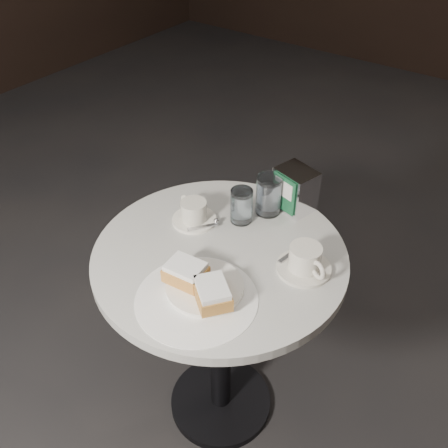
% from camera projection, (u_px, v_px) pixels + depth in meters
% --- Properties ---
extents(ground, '(7.00, 7.00, 0.00)m').
position_uv_depth(ground, '(221.00, 403.00, 1.83)').
color(ground, black).
rests_on(ground, ground).
extents(cafe_table, '(0.70, 0.70, 0.74)m').
position_uv_depth(cafe_table, '(220.00, 301.00, 1.49)').
color(cafe_table, black).
rests_on(cafe_table, ground).
extents(sugar_spill, '(0.31, 0.31, 0.00)m').
position_uv_depth(sugar_spill, '(197.00, 299.00, 1.23)').
color(sugar_spill, white).
rests_on(sugar_spill, cafe_table).
extents(beignet_plate, '(0.24, 0.24, 0.07)m').
position_uv_depth(beignet_plate, '(201.00, 284.00, 1.23)').
color(beignet_plate, white).
rests_on(beignet_plate, cafe_table).
extents(coffee_cup_left, '(0.17, 0.17, 0.07)m').
position_uv_depth(coffee_cup_left, '(194.00, 213.00, 1.45)').
color(coffee_cup_left, white).
rests_on(coffee_cup_left, cafe_table).
extents(coffee_cup_right, '(0.19, 0.19, 0.08)m').
position_uv_depth(coffee_cup_right, '(305.00, 261.00, 1.29)').
color(coffee_cup_right, silver).
rests_on(coffee_cup_right, cafe_table).
extents(water_glass_left, '(0.07, 0.07, 0.11)m').
position_uv_depth(water_glass_left, '(241.00, 206.00, 1.44)').
color(water_glass_left, white).
rests_on(water_glass_left, cafe_table).
extents(water_glass_right, '(0.09, 0.09, 0.12)m').
position_uv_depth(water_glass_right, '(269.00, 195.00, 1.47)').
color(water_glass_right, white).
rests_on(water_glass_right, cafe_table).
extents(napkin_dispenser, '(0.13, 0.12, 0.13)m').
position_uv_depth(napkin_dispenser, '(295.00, 189.00, 1.48)').
color(napkin_dispenser, white).
rests_on(napkin_dispenser, cafe_table).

